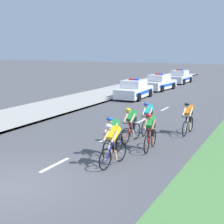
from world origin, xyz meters
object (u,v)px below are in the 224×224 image
object	(u,v)px
cyclist_fourth	(131,124)
cyclist_fifth	(148,118)
cyclist_sixth	(188,118)
police_car_nearest	(134,90)
cyclist_third	(150,131)
cyclist_lead	(113,144)
cyclist_second	(113,135)
police_car_second	(159,83)
police_car_third	(180,77)

from	to	relation	value
cyclist_fourth	cyclist_fifth	size ratio (longest dim) A/B	1.00
cyclist_sixth	police_car_nearest	world-z (taller)	police_car_nearest
cyclist_third	cyclist_fourth	size ratio (longest dim) A/B	1.00
cyclist_lead	cyclist_second	xyz separation A→B (m)	(-0.50, 0.98, 0.00)
cyclist_lead	cyclist_second	size ratio (longest dim) A/B	1.00
cyclist_fourth	cyclist_sixth	size ratio (longest dim) A/B	1.00
cyclist_fourth	cyclist_second	bearing A→B (deg)	-86.14
cyclist_sixth	police_car_second	size ratio (longest dim) A/B	0.38
cyclist_fourth	cyclist_fifth	bearing A→B (deg)	84.46
police_car_nearest	police_car_second	xyz separation A→B (m)	(-0.00, 6.08, 0.00)
cyclist_third	cyclist_fourth	bearing A→B (deg)	148.59
cyclist_fourth	police_car_nearest	size ratio (longest dim) A/B	0.39
cyclist_third	police_car_third	size ratio (longest dim) A/B	0.39
cyclist_lead	cyclist_sixth	xyz separation A→B (m)	(1.20, 5.34, 0.00)
cyclist_third	police_car_second	bearing A→B (deg)	108.15
cyclist_fourth	cyclist_lead	bearing A→B (deg)	-77.71
cyclist_third	police_car_nearest	size ratio (longest dim) A/B	0.39
cyclist_fourth	police_car_nearest	xyz separation A→B (m)	(-4.87, 11.54, -0.11)
police_car_nearest	cyclist_fifth	bearing A→B (deg)	-63.18
cyclist_fifth	police_car_nearest	distance (m)	11.13
cyclist_third	police_car_second	distance (m)	19.28
cyclist_second	police_car_second	bearing A→B (deg)	104.33
cyclist_fourth	cyclist_sixth	world-z (taller)	same
cyclist_third	cyclist_sixth	size ratio (longest dim) A/B	1.00
cyclist_fifth	police_car_second	world-z (taller)	police_car_second
cyclist_third	cyclist_fourth	xyz separation A→B (m)	(-1.14, 0.69, 0.00)
cyclist_third	police_car_third	world-z (taller)	police_car_third
cyclist_sixth	police_car_third	world-z (taller)	police_car_third
cyclist_fourth	police_car_third	distance (m)	25.17
cyclist_fifth	police_car_third	world-z (taller)	police_car_third
police_car_nearest	police_car_third	world-z (taller)	same
cyclist_sixth	police_car_nearest	distance (m)	11.32
cyclist_third	police_car_second	size ratio (longest dim) A/B	0.38
cyclist_second	cyclist_lead	bearing A→B (deg)	-62.69
cyclist_fifth	cyclist_second	bearing A→B (deg)	-90.40
cyclist_third	police_car_third	bearing A→B (deg)	103.31
cyclist_fourth	cyclist_sixth	distance (m)	3.04
cyclist_lead	cyclist_fourth	bearing A→B (deg)	102.29
cyclist_lead	police_car_third	world-z (taller)	police_car_third
cyclist_fifth	cyclist_sixth	size ratio (longest dim) A/B	1.00
cyclist_fifth	cyclist_third	bearing A→B (deg)	-66.92
cyclist_second	cyclist_sixth	bearing A→B (deg)	68.73
cyclist_fifth	police_car_third	xyz separation A→B (m)	(-5.02, 23.08, -0.11)
cyclist_lead	cyclist_second	distance (m)	1.10
cyclist_lead	police_car_third	xyz separation A→B (m)	(-5.50, 27.61, -0.11)
cyclist_second	cyclist_fourth	distance (m)	1.95
cyclist_fifth	cyclist_lead	bearing A→B (deg)	-83.95
cyclist_sixth	police_car_second	distance (m)	16.61
cyclist_lead	cyclist_sixth	bearing A→B (deg)	77.39
cyclist_fifth	police_car_third	distance (m)	23.62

